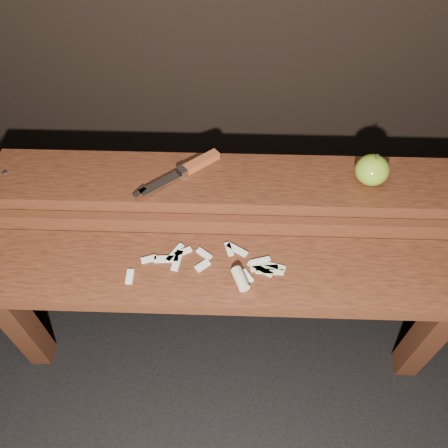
{
  "coord_description": "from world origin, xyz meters",
  "views": [
    {
      "loc": [
        0.02,
        -0.61,
        1.27
      ],
      "look_at": [
        0.0,
        0.06,
        0.45
      ],
      "focal_mm": 35.0,
      "sensor_mm": 36.0,
      "label": 1
    }
  ],
  "objects_px": {
    "knife": "(191,167)",
    "bench_rear_tier": "(225,202)",
    "apple": "(372,170)",
    "bench_front_tier": "(222,287)"
  },
  "relations": [
    {
      "from": "knife",
      "to": "bench_rear_tier",
      "type": "bearing_deg",
      "value": -17.91
    },
    {
      "from": "apple",
      "to": "knife",
      "type": "distance_m",
      "value": 0.45
    },
    {
      "from": "apple",
      "to": "knife",
      "type": "height_order",
      "value": "apple"
    },
    {
      "from": "bench_front_tier",
      "to": "bench_rear_tier",
      "type": "distance_m",
      "value": 0.23
    },
    {
      "from": "bench_front_tier",
      "to": "knife",
      "type": "distance_m",
      "value": 0.31
    },
    {
      "from": "bench_rear_tier",
      "to": "apple",
      "type": "distance_m",
      "value": 0.38
    },
    {
      "from": "apple",
      "to": "knife",
      "type": "bearing_deg",
      "value": 176.91
    },
    {
      "from": "bench_front_tier",
      "to": "apple",
      "type": "bearing_deg",
      "value": 32.92
    },
    {
      "from": "apple",
      "to": "bench_rear_tier",
      "type": "bearing_deg",
      "value": -179.31
    },
    {
      "from": "apple",
      "to": "knife",
      "type": "xyz_separation_m",
      "value": [
        -0.44,
        0.02,
        -0.03
      ]
    }
  ]
}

